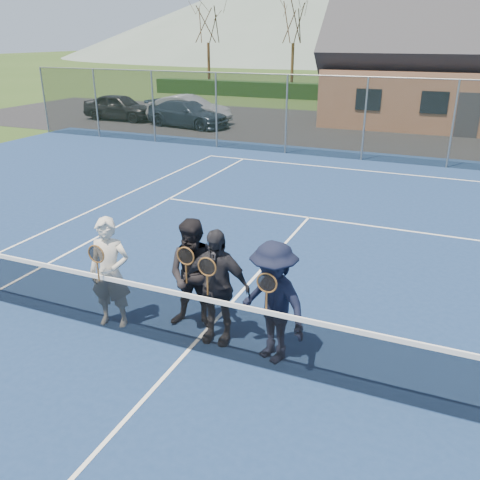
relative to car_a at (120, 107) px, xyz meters
The scene contains 18 objects.
ground 14.27m from the car_a, ahead, with size 220.00×220.00×0.00m, color #2A4217.
court_surface 23.04m from the car_a, 52.14° to the right, with size 30.00×30.00×0.02m, color navy.
tarmac_carpark 10.32m from the car_a, 10.17° to the left, with size 40.00×12.00×0.01m, color black.
hedge_row 19.77m from the car_a, 44.35° to the left, with size 40.00×1.20×1.10m, color black.
hill_west 78.02m from the car_a, 98.05° to the left, with size 110.00×110.00×18.00m, color slate.
car_a is the anchor object (origin of this frame).
car_b 4.15m from the car_a, ahead, with size 1.54×4.41×1.45m, color gray.
car_c 4.55m from the car_a, ahead, with size 1.83×4.50×1.31m, color #1A2534.
court_markings 23.04m from the car_a, 52.14° to the right, with size 11.03×23.83×0.01m.
tennis_net 23.03m from the car_a, 52.14° to the right, with size 11.68×0.08×1.10m.
perimeter_fence 14.91m from the car_a, 18.33° to the right, with size 30.07×0.07×3.02m.
tree_a 15.78m from the car_a, 97.17° to the left, with size 3.20×3.20×7.77m.
tree_b 16.49m from the car_a, 70.88° to the left, with size 3.20×3.20×7.77m.
tree_c 22.49m from the car_a, 42.56° to the left, with size 3.20×3.20×7.77m.
player_a 22.01m from the car_a, 54.84° to the right, with size 0.74×0.57×1.80m.
player_b 22.39m from the car_a, 51.54° to the right, with size 0.99×0.84×1.80m.
player_c 22.85m from the car_a, 50.97° to the right, with size 1.08×0.53×1.80m.
player_d 23.55m from the car_a, 49.40° to the right, with size 1.34×1.09×1.80m.
Camera 1 is at (3.20, -5.57, 4.35)m, focal length 38.00 mm.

